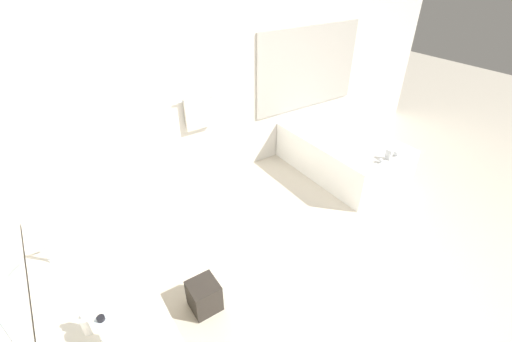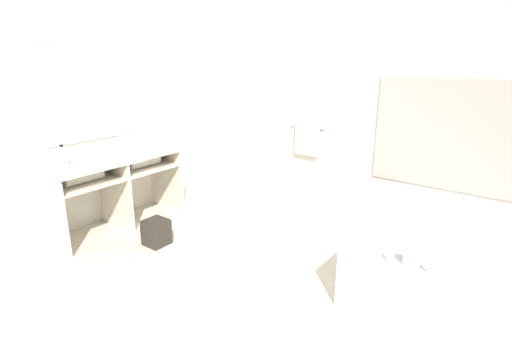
{
  "view_description": "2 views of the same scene",
  "coord_description": "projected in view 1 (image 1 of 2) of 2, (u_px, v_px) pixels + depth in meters",
  "views": [
    {
      "loc": [
        -1.79,
        -1.33,
        2.58
      ],
      "look_at": [
        -0.29,
        0.94,
        0.81
      ],
      "focal_mm": 24.0,
      "sensor_mm": 36.0,
      "label": 1
    },
    {
      "loc": [
        2.08,
        -2.04,
        1.99
      ],
      "look_at": [
        -0.26,
        1.06,
        0.84
      ],
      "focal_mm": 28.0,
      "sensor_mm": 36.0,
      "label": 2
    }
  ],
  "objects": [
    {
      "name": "ground_plane",
      "position": [
        338.0,
        281.0,
        3.16
      ],
      "size": [
        16.0,
        16.0,
        0.0
      ],
      "primitive_type": "plane",
      "color": "beige",
      "rests_on": "ground"
    },
    {
      "name": "wall_back_with_blinds",
      "position": [
        219.0,
        75.0,
        4.01
      ],
      "size": [
        7.4,
        0.13,
        2.7
      ],
      "color": "white",
      "rests_on": "ground_plane"
    },
    {
      "name": "vanity_counter",
      "position": [
        97.0,
        293.0,
        2.29
      ],
      "size": [
        0.64,
        1.57,
        0.87
      ],
      "color": "beige",
      "rests_on": "ground_plane"
    },
    {
      "name": "sink_faucet",
      "position": [
        48.0,
        251.0,
        2.19
      ],
      "size": [
        0.09,
        0.04,
        0.18
      ],
      "color": "silver",
      "rests_on": "vanity_counter"
    },
    {
      "name": "bathtub",
      "position": [
        341.0,
        152.0,
        4.63
      ],
      "size": [
        0.99,
        1.61,
        0.63
      ],
      "color": "white",
      "rests_on": "ground_plane"
    },
    {
      "name": "water_bottle_1",
      "position": [
        106.0,
        332.0,
        1.7
      ],
      "size": [
        0.07,
        0.07,
        0.23
      ],
      "color": "white",
      "rests_on": "vanity_counter"
    },
    {
      "name": "soap_dispenser",
      "position": [
        87.0,
        324.0,
        1.79
      ],
      "size": [
        0.05,
        0.05,
        0.15
      ],
      "color": "white",
      "rests_on": "vanity_counter"
    },
    {
      "name": "waste_bin",
      "position": [
        204.0,
        296.0,
        2.87
      ],
      "size": [
        0.24,
        0.24,
        0.28
      ],
      "color": "#2D2823",
      "rests_on": "ground_plane"
    }
  ]
}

